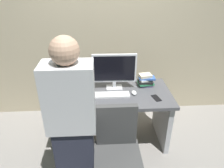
# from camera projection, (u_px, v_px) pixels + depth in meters

# --- Properties ---
(ground_plane) EXTENTS (9.00, 9.00, 0.00)m
(ground_plane) POSITION_uv_depth(u_px,v_px,m) (112.00, 138.00, 2.90)
(ground_plane) COLOR gray
(wall_back) EXTENTS (6.40, 0.10, 3.00)m
(wall_back) POSITION_uv_depth(u_px,v_px,m) (108.00, 16.00, 2.90)
(wall_back) COLOR tan
(wall_back) RESTS_ON ground
(desk) EXTENTS (1.45, 0.73, 0.72)m
(desk) POSITION_uv_depth(u_px,v_px,m) (112.00, 108.00, 2.67)
(desk) COLOR #4C4C51
(desk) RESTS_ON ground
(office_chair) EXTENTS (0.52, 0.52, 0.94)m
(office_chair) POSITION_uv_depth(u_px,v_px,m) (117.00, 157.00, 2.04)
(office_chair) COLOR black
(office_chair) RESTS_ON ground
(person_at_desk) EXTENTS (0.40, 0.24, 1.64)m
(person_at_desk) POSITION_uv_depth(u_px,v_px,m) (73.00, 128.00, 1.80)
(person_at_desk) COLOR #262838
(person_at_desk) RESTS_ON ground
(monitor) EXTENTS (0.54, 0.14, 0.46)m
(monitor) POSITION_uv_depth(u_px,v_px,m) (114.00, 70.00, 2.56)
(monitor) COLOR silver
(monitor) RESTS_ON desk
(keyboard) EXTENTS (0.43, 0.13, 0.02)m
(keyboard) POSITION_uv_depth(u_px,v_px,m) (112.00, 95.00, 2.51)
(keyboard) COLOR white
(keyboard) RESTS_ON desk
(mouse) EXTENTS (0.06, 0.10, 0.03)m
(mouse) POSITION_uv_depth(u_px,v_px,m) (134.00, 93.00, 2.54)
(mouse) COLOR white
(mouse) RESTS_ON desk
(cup_near_keyboard) EXTENTS (0.08, 0.08, 0.09)m
(cup_near_keyboard) POSITION_uv_depth(u_px,v_px,m) (82.00, 94.00, 2.47)
(cup_near_keyboard) COLOR #3372B2
(cup_near_keyboard) RESTS_ON desk
(cup_by_monitor) EXTENTS (0.07, 0.07, 0.08)m
(cup_by_monitor) POSITION_uv_depth(u_px,v_px,m) (79.00, 86.00, 2.65)
(cup_by_monitor) COLOR silver
(cup_by_monitor) RESTS_ON desk
(book_stack) EXTENTS (0.22, 0.19, 0.15)m
(book_stack) POSITION_uv_depth(u_px,v_px,m) (146.00, 80.00, 2.71)
(book_stack) COLOR #594C72
(book_stack) RESTS_ON desk
(cell_phone) EXTENTS (0.10, 0.16, 0.01)m
(cell_phone) POSITION_uv_depth(u_px,v_px,m) (156.00, 98.00, 2.45)
(cell_phone) COLOR black
(cell_phone) RESTS_ON desk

